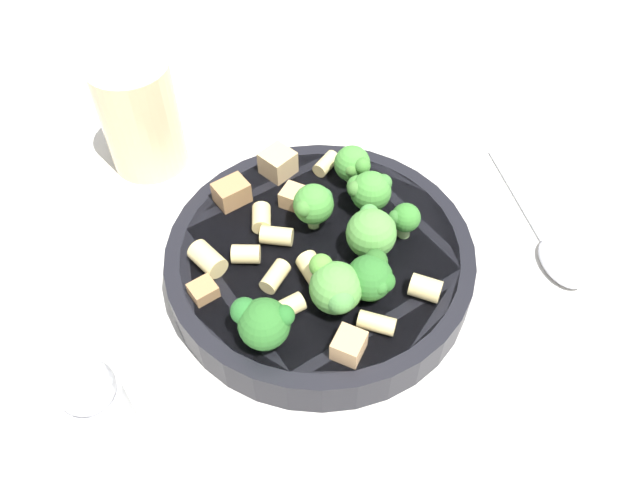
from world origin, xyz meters
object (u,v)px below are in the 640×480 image
Objects in this scene: broccoli_floret_4 at (311,205)px; rigatoni_0 at (425,288)px; rigatoni_1 at (275,276)px; chicken_chunk_1 at (203,290)px; rigatoni_2 at (277,236)px; rigatoni_6 at (246,255)px; rigatoni_9 at (261,218)px; pepper_shaker at (101,411)px; broccoli_floret_0 at (372,232)px; broccoli_floret_3 at (353,164)px; broccoli_floret_7 at (404,217)px; broccoli_floret_6 at (369,190)px; chicken_chunk_2 at (293,197)px; broccoli_floret_5 at (263,322)px; drinking_glass at (142,121)px; pasta_bowl at (320,259)px; rigatoni_3 at (207,255)px; spoon at (550,243)px; rigatoni_8 at (377,323)px; chicken_chunk_3 at (345,346)px; chicken_chunk_0 at (278,163)px; broccoli_floret_2 at (372,277)px; rigatoni_4 at (326,164)px; broccoli_floret_1 at (332,288)px; rigatoni_5 at (314,270)px; chicken_chunk_4 at (232,193)px.

rigatoni_0 is at bearing 129.29° from broccoli_floret_4.
rigatoni_1 is 1.33× the size of chicken_chunk_1.
rigatoni_2 is 1.17× the size of rigatoni_6.
pepper_shaker is at bearing 50.16° from rigatoni_9.
broccoli_floret_0 reaches higher than broccoli_floret_3.
broccoli_floret_7 is 0.06m from rigatoni_0.
broccoli_floret_6 is 0.26m from pepper_shaker.
broccoli_floret_4 is 1.64× the size of rigatoni_2.
rigatoni_0 is 1.15× the size of chicken_chunk_2.
broccoli_floret_5 is 0.15m from broccoli_floret_6.
rigatoni_0 is 0.31m from drinking_glass.
broccoli_floret_4 reaches higher than chicken_chunk_1.
pepper_shaker is (0.11, 0.11, 0.01)m from rigatoni_6.
rigatoni_3 is (0.09, -0.00, 0.02)m from pasta_bowl.
broccoli_floret_0 is 1.14× the size of broccoli_floret_6.
rigatoni_0 is 0.24m from pepper_shaker.
pepper_shaker is 0.57× the size of spoon.
chicken_chunk_1 is at bearing -24.89° from rigatoni_8.
broccoli_floret_3 is at bearing -68.85° from broccoli_floret_7.
chicken_chunk_3 is (-0.03, 0.11, 0.00)m from rigatoni_2.
chicken_chunk_1 is (0.06, 0.04, -0.00)m from rigatoni_2.
rigatoni_8 is at bearing 103.57° from chicken_chunk_0.
broccoli_floret_2 is at bearing 110.63° from chicken_chunk_2.
broccoli_floret_1 is at bearing 79.42° from rigatoni_4.
broccoli_floret_2 is 0.15m from chicken_chunk_0.
broccoli_floret_2 is 0.03m from rigatoni_8.
spoon is (-0.20, -0.04, -0.05)m from broccoli_floret_1.
chicken_chunk_3 is (-0.01, 0.15, 0.00)m from chicken_chunk_2.
drinking_glass is (0.13, -0.23, -0.01)m from broccoli_floret_1.
chicken_chunk_0 reaches higher than chicken_chunk_2.
rigatoni_5 reaches higher than rigatoni_2.
chicken_chunk_1 is at bearing 100.86° from drinking_glass.
broccoli_floret_7 is at bearing 173.03° from rigatoni_2.
chicken_chunk_2 is at bearing -117.48° from rigatoni_2.
rigatoni_6 is 0.20× the size of drinking_glass.
chicken_chunk_2 reaches higher than pasta_bowl.
broccoli_floret_1 is 1.47× the size of broccoli_floret_7.
rigatoni_8 is (-0.06, 0.06, -0.00)m from rigatoni_1.
chicken_chunk_4 reaches higher than rigatoni_1.
rigatoni_1 reaches higher than chicken_chunk_1.
pasta_bowl is 0.04m from rigatoni_2.
spoon is at bearing -167.90° from broccoli_floret_1.
broccoli_floret_5 reaches higher than broccoli_floret_3.
broccoli_floret_7 is 0.12m from chicken_chunk_3.
broccoli_floret_2 is 1.66× the size of rigatoni_0.
rigatoni_2 is at bearing 62.52° from chicken_chunk_2.
rigatoni_6 is (0.03, 0.01, 0.00)m from rigatoni_2.
rigatoni_4 is 0.28m from pepper_shaker.
broccoli_floret_5 reaches higher than rigatoni_5.
broccoli_floret_5 is at bearing 63.74° from rigatoni_4.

